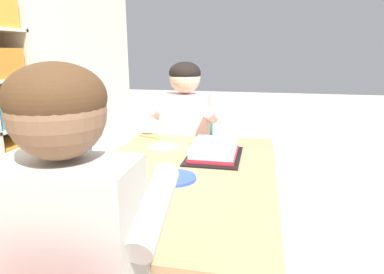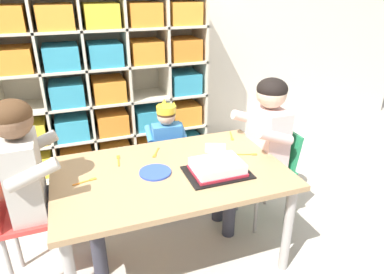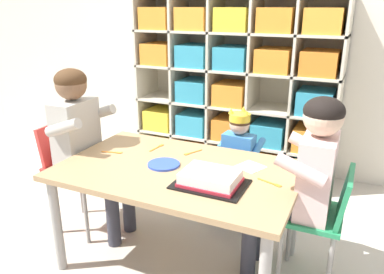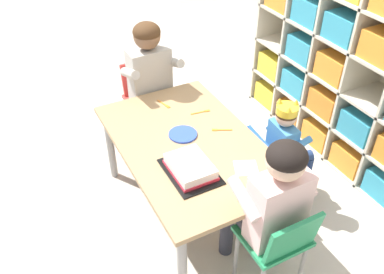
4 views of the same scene
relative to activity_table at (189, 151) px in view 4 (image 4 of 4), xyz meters
The scene contains 17 objects.
ground 0.53m from the activity_table, ahead, with size 16.00×16.00×0.00m, color #BCB2A3.
storage_cubby_shelf 1.40m from the activity_table, 96.19° to the left, with size 1.75×0.40×1.55m.
activity_table is the anchor object (origin of this frame).
classroom_chair_blue 0.60m from the activity_table, 74.94° to the left, with size 0.38×0.34×0.57m.
child_with_crown 0.67m from the activity_table, 76.61° to the left, with size 0.31×0.31×0.81m.
classroom_chair_adult_side 0.81m from the activity_table, behind, with size 0.36×0.36×0.73m.
adult_helper_seated 0.70m from the activity_table, behind, with size 0.44×0.41×1.09m.
classroom_chair_guest_side 0.78m from the activity_table, 10.16° to the left, with size 0.32×0.34×0.68m.
guest_at_table_side 0.67m from the activity_table, 11.81° to the left, with size 0.44×0.40×1.04m.
birthday_cake_on_tray 0.28m from the activity_table, 25.97° to the right, with size 0.35×0.26×0.07m.
paper_plate_stack 0.11m from the activity_table, behind, with size 0.18×0.18×0.01m, color blue.
paper_napkin_square 0.40m from the activity_table, 26.91° to the left, with size 0.13×0.13×0.00m, color white.
fork_scattered_mid_table 0.35m from the activity_table, 138.90° to the left, with size 0.03×0.14×0.00m.
fork_near_child_seat 0.47m from the activity_table, behind, with size 0.13×0.05×0.00m.
fork_at_table_front_edge 0.51m from the activity_table, ahead, with size 0.13×0.06×0.00m.
fork_by_napkin 0.25m from the activity_table, 96.00° to the left, with size 0.07×0.12×0.00m.
fork_beside_plate_stack 0.62m from the activity_table, 30.10° to the left, with size 0.06×0.14×0.00m.
Camera 4 is at (1.80, -0.92, 2.21)m, focal length 39.47 mm.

